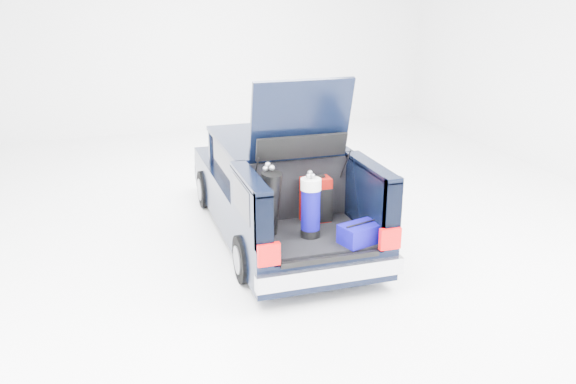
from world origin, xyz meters
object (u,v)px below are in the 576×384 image
object	(u,v)px
black_golf_bag	(269,203)
blue_golf_bag	(311,207)
car	(276,189)
red_suitcase	(316,200)
blue_duffel	(360,233)

from	to	relation	value
black_golf_bag	blue_golf_bag	xyz separation A→B (m)	(0.46, -0.20, -0.03)
car	black_golf_bag	bearing A→B (deg)	-109.10
red_suitcase	blue_duffel	xyz separation A→B (m)	(0.28, -0.81, -0.18)
black_golf_bag	blue_golf_bag	world-z (taller)	black_golf_bag
red_suitcase	blue_golf_bag	bearing A→B (deg)	-116.59
black_golf_bag	blue_duffel	world-z (taller)	black_golf_bag
blue_golf_bag	red_suitcase	bearing A→B (deg)	72.54
red_suitcase	blue_golf_bag	xyz separation A→B (m)	(-0.23, -0.45, 0.09)
car	black_golf_bag	world-z (taller)	car
red_suitcase	blue_duffel	distance (m)	0.88
black_golf_bag	blue_duffel	bearing A→B (deg)	-52.06
red_suitcase	blue_golf_bag	size ratio (longest dim) A/B	0.74
car	blue_golf_bag	distance (m)	1.67
red_suitcase	black_golf_bag	size ratio (longest dim) A/B	0.68
blue_golf_bag	blue_duffel	bearing A→B (deg)	-25.78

